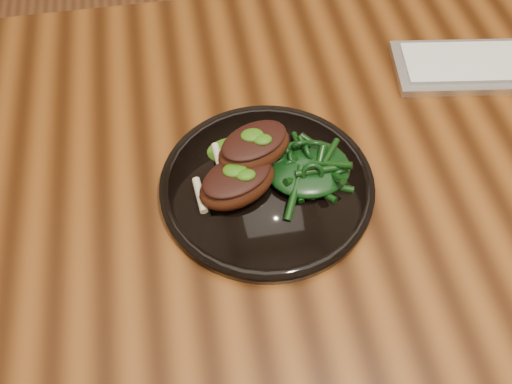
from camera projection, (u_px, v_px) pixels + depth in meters
desk at (419, 186)px, 0.85m from camera, size 1.60×0.80×0.75m
plate at (267, 185)px, 0.73m from camera, size 0.28×0.28×0.02m
lamb_chop_front at (237, 182)px, 0.70m from camera, size 0.12×0.10×0.05m
lamb_chop_back at (254, 147)px, 0.71m from camera, size 0.12×0.10×0.04m
herb_smear at (234, 150)px, 0.76m from camera, size 0.07×0.05×0.00m
greens_heap at (309, 165)px, 0.72m from camera, size 0.11×0.10×0.04m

